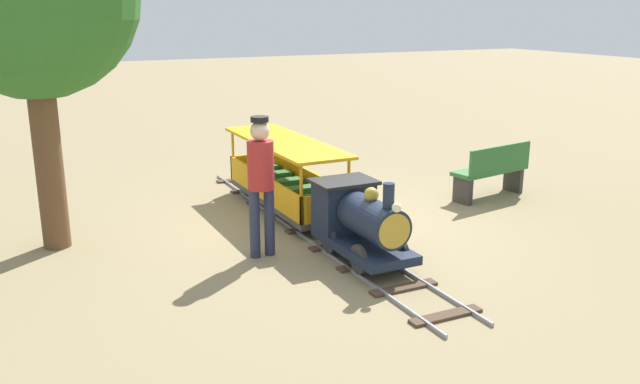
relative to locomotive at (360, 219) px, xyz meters
name	(u,v)px	position (x,y,z in m)	size (l,w,h in m)	color
ground_plane	(313,229)	(0.00, -1.21, -0.48)	(60.00, 60.00, 0.00)	#8C7A56
track	(313,228)	(0.00, -1.20, -0.47)	(0.75, 6.40, 0.04)	gray
locomotive	(360,219)	(0.00, 0.00, 0.00)	(0.71, 1.45, 1.00)	#192338
passenger_car	(285,182)	(0.00, -2.10, -0.06)	(0.81, 2.70, 0.97)	#3F3F3F
conductor_person	(261,175)	(0.94, -0.60, 0.47)	(0.30, 0.30, 1.62)	#282D47
park_bench	(492,171)	(-3.05, -1.36, -0.07)	(1.35, 0.62, 0.82)	#2D6B33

